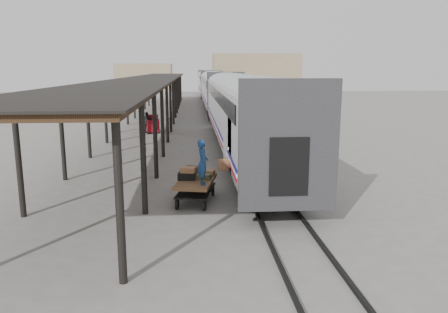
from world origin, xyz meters
TOP-DOWN VIEW (x-y plane):
  - ground at (0.00, 0.00)m, footprint 160.00×160.00m
  - train at (3.19, 33.79)m, footprint 3.45×76.01m
  - canopy at (-3.40, 24.00)m, footprint 4.90×64.30m
  - rails at (3.20, 34.00)m, footprint 1.54×150.00m
  - building_far at (14.00, 78.00)m, footprint 18.00×10.00m
  - building_left at (-10.00, 82.00)m, footprint 12.00×8.00m
  - baggage_cart at (0.42, -0.77)m, footprint 1.71×2.60m
  - suitcase_stack at (0.37, -0.41)m, footprint 1.45×1.11m
  - luggage_tug at (-2.77, 17.80)m, footprint 1.16×1.67m
  - porter at (0.67, -1.42)m, footprint 0.45×0.63m
  - pedestrian at (-3.16, 17.45)m, footprint 1.05×0.69m

SIDE VIEW (x-z plane):
  - ground at x=0.00m, z-range 0.00..0.00m
  - rails at x=3.20m, z-range 0.00..0.12m
  - luggage_tug at x=-2.77m, z-range -0.06..1.31m
  - baggage_cart at x=0.42m, z-range 0.22..1.08m
  - pedestrian at x=-3.16m, z-range 0.00..1.66m
  - suitcase_stack at x=0.37m, z-range 0.80..1.26m
  - porter at x=0.67m, z-range 0.86..2.48m
  - train at x=3.19m, z-range 0.69..4.70m
  - building_left at x=-10.00m, z-range 0.00..6.00m
  - building_far at x=14.00m, z-range 0.00..8.00m
  - canopy at x=-3.40m, z-range 1.93..6.08m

